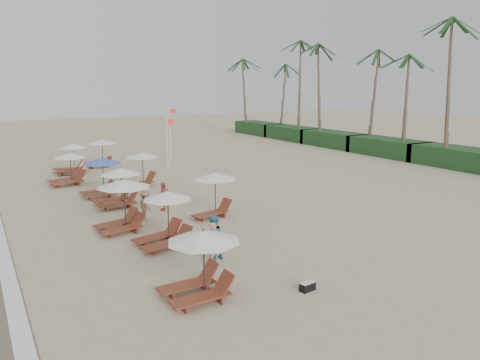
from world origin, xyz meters
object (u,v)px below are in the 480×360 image
lounger_station_0 (198,264)px  lounger_station_2 (120,204)px  inland_station_1 (140,166)px  lounger_station_6 (70,161)px  duffel_bag (307,286)px  lounger_station_3 (117,188)px  flag_pole_near (168,141)px  lounger_station_1 (163,221)px  lounger_station_5 (67,170)px  beachgoer_near (214,243)px  beachgoer_mid_b (145,205)px  beachgoer_far_a (164,196)px  beachgoer_mid_a (213,238)px  inland_station_0 (213,190)px  inland_station_2 (100,150)px  lounger_station_4 (100,177)px

lounger_station_0 → lounger_station_2: size_ratio=0.96×
lounger_station_0 → inland_station_1: bearing=77.6°
lounger_station_6 → duffel_bag: bearing=-83.9°
lounger_station_3 → inland_station_1: inland_station_1 is taller
lounger_station_6 → flag_pole_near: bearing=-19.8°
lounger_station_6 → inland_station_1: 7.68m
lounger_station_1 → lounger_station_3: bearing=88.8°
flag_pole_near → lounger_station_5: bearing=-168.6°
lounger_station_6 → duffel_bag: 25.24m
inland_station_1 → beachgoer_near: (-1.94, -14.43, -0.54)m
lounger_station_3 → lounger_station_6: size_ratio=0.98×
lounger_station_6 → beachgoer_mid_b: (0.83, -14.62, -0.23)m
beachgoer_far_a → duffel_bag: size_ratio=2.71×
lounger_station_2 → lounger_station_5: lounger_station_2 is taller
lounger_station_5 → lounger_station_6: 4.14m
beachgoer_mid_b → beachgoer_mid_a: bearing=174.7°
lounger_station_5 → inland_station_1: 5.05m
inland_station_0 → inland_station_1: bearing=95.6°
inland_station_0 → lounger_station_2: bearing=179.7°
inland_station_1 → flag_pole_near: bearing=50.8°
lounger_station_5 → lounger_station_6: (0.96, 4.02, -0.03)m
lounger_station_2 → duffel_bag: lounger_station_2 is taller
lounger_station_0 → beachgoer_mid_a: bearing=54.8°
inland_station_2 → flag_pole_near: bearing=-44.6°
lounger_station_3 → beachgoer_mid_b: lounger_station_3 is taller
inland_station_1 → beachgoer_mid_a: bearing=-97.5°
inland_station_0 → lounger_station_1: bearing=-142.7°
inland_station_0 → duffel_bag: (-1.28, -9.26, -1.23)m
lounger_station_4 → beachgoer_near: bearing=-85.3°
lounger_station_1 → beachgoer_far_a: 5.64m
lounger_station_1 → inland_station_0: bearing=37.3°
lounger_station_2 → beachgoer_far_a: bearing=38.7°
beachgoer_near → beachgoer_mid_b: size_ratio=1.07×
beachgoer_mid_b → inland_station_1: bearing=-25.5°
lounger_station_5 → flag_pole_near: 8.04m
beachgoer_mid_a → inland_station_1: bearing=-118.7°
lounger_station_6 → lounger_station_3: bearing=-88.2°
beachgoer_mid_b → lounger_station_2: bearing=118.6°
inland_station_2 → beachgoer_mid_a: inland_station_2 is taller
lounger_station_4 → inland_station_1: bearing=27.7°
inland_station_0 → duffel_bag: 9.43m
inland_station_2 → duffel_bag: size_ratio=4.75×
lounger_station_4 → duffel_bag: (2.58, -16.50, -1.04)m
lounger_station_0 → duffel_bag: lounger_station_0 is taller
lounger_station_3 → inland_station_2: inland_station_2 is taller
beachgoer_mid_a → beachgoer_mid_b: beachgoer_mid_a is taller
lounger_station_2 → inland_station_2: bearing=79.1°
flag_pole_near → lounger_station_4: bearing=-137.6°
flag_pole_near → inland_station_2: bearing=135.4°
lounger_station_6 → lounger_station_4: bearing=-89.3°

